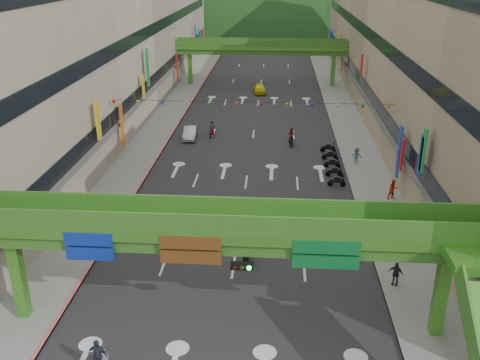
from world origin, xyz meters
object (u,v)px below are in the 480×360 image
(overpass_near, at_px, (241,247))
(car_yellow, at_px, (259,88))
(car_silver, at_px, (190,133))
(scooter_rider_mid, at_px, (292,136))
(pedestrian_red, at_px, (393,191))
(scooter_rider_near, at_px, (247,250))

(overpass_near, distance_m, car_yellow, 54.69)
(car_silver, bearing_deg, overpass_near, -80.12)
(scooter_rider_mid, distance_m, car_yellow, 24.01)
(car_silver, distance_m, car_yellow, 22.90)
(scooter_rider_mid, relative_size, car_silver, 0.51)
(overpass_near, bearing_deg, car_yellow, 91.01)
(overpass_near, xyz_separation_m, pedestrian_red, (11.14, 17.52, -4.38))
(scooter_rider_near, bearing_deg, overpass_near, -89.21)
(overpass_near, bearing_deg, car_silver, 103.38)
(car_yellow, bearing_deg, scooter_rider_near, -96.32)
(scooter_rider_near, relative_size, pedestrian_red, 1.20)
(car_silver, bearing_deg, car_yellow, 69.20)
(scooter_rider_near, relative_size, scooter_rider_mid, 1.00)
(scooter_rider_near, bearing_deg, car_yellow, 91.04)
(scooter_rider_mid, relative_size, pedestrian_red, 1.20)
(scooter_rider_near, xyz_separation_m, car_silver, (-7.67, 25.49, -0.27))
(scooter_rider_near, height_order, scooter_rider_mid, scooter_rider_near)
(scooter_rider_mid, bearing_deg, car_yellow, 100.04)
(overpass_near, distance_m, car_silver, 33.85)
(scooter_rider_near, bearing_deg, pedestrian_red, 42.72)
(scooter_rider_near, distance_m, pedestrian_red, 15.29)
(car_silver, bearing_deg, scooter_rider_mid, -12.71)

